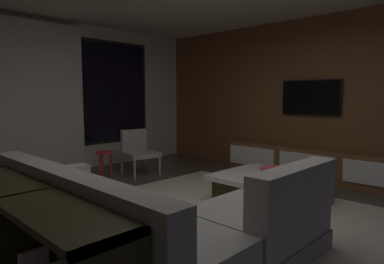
# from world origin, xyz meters

# --- Properties ---
(floor) EXTENTS (9.20, 9.20, 0.00)m
(floor) POSITION_xyz_m (0.00, 0.00, 0.00)
(floor) COLOR #473D33
(back_wall_with_window) EXTENTS (6.60, 0.30, 2.70)m
(back_wall_with_window) POSITION_xyz_m (-0.06, 3.62, 1.34)
(back_wall_with_window) COLOR beige
(back_wall_with_window) RESTS_ON floor
(media_wall) EXTENTS (0.12, 7.80, 2.70)m
(media_wall) POSITION_xyz_m (3.06, 0.00, 1.35)
(media_wall) COLOR brown
(media_wall) RESTS_ON floor
(area_rug) EXTENTS (3.20, 3.80, 0.01)m
(area_rug) POSITION_xyz_m (0.35, -0.10, 0.01)
(area_rug) COLOR beige
(area_rug) RESTS_ON floor
(sectional_couch) EXTENTS (1.98, 2.50, 0.82)m
(sectional_couch) POSITION_xyz_m (-0.88, -0.17, 0.29)
(sectional_couch) COLOR gray
(sectional_couch) RESTS_ON floor
(coffee_table) EXTENTS (1.16, 1.16, 0.36)m
(coffee_table) POSITION_xyz_m (1.18, -0.02, 0.19)
(coffee_table) COLOR #2B2611
(coffee_table) RESTS_ON floor
(book_stack_on_coffee_table) EXTENTS (0.30, 0.21, 0.08)m
(book_stack_on_coffee_table) POSITION_xyz_m (1.35, -0.01, 0.40)
(book_stack_on_coffee_table) COLOR tan
(book_stack_on_coffee_table) RESTS_ON coffee_table
(accent_chair_near_window) EXTENTS (0.63, 0.64, 0.78)m
(accent_chair_near_window) POSITION_xyz_m (1.03, 2.50, 0.43)
(accent_chair_near_window) COLOR #B2ADA0
(accent_chair_near_window) RESTS_ON floor
(side_stool) EXTENTS (0.32, 0.32, 0.46)m
(side_stool) POSITION_xyz_m (0.40, 2.56, 0.37)
(side_stool) COLOR red
(side_stool) RESTS_ON floor
(media_console) EXTENTS (0.46, 3.10, 0.52)m
(media_console) POSITION_xyz_m (2.77, 0.05, 0.25)
(media_console) COLOR brown
(media_console) RESTS_ON floor
(mounted_tv) EXTENTS (0.05, 1.02, 0.59)m
(mounted_tv) POSITION_xyz_m (2.95, 0.25, 1.35)
(mounted_tv) COLOR black
(console_table_behind_couch) EXTENTS (0.40, 2.10, 0.74)m
(console_table_behind_couch) POSITION_xyz_m (-1.79, -0.04, 0.42)
(console_table_behind_couch) COLOR #2B2611
(console_table_behind_couch) RESTS_ON floor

